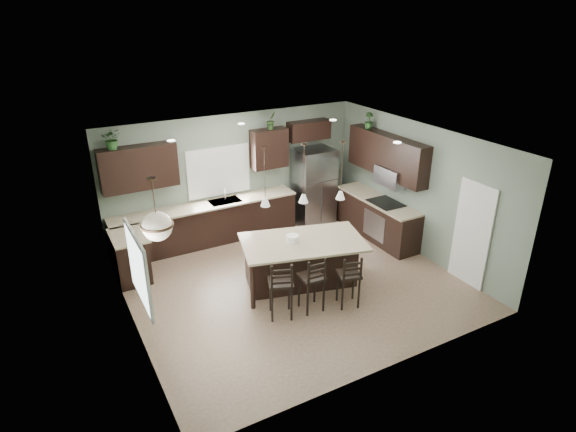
# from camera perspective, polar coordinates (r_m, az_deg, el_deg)

# --- Properties ---
(ground) EXTENTS (6.00, 6.00, 0.00)m
(ground) POSITION_cam_1_polar(r_m,az_deg,el_deg) (9.46, 0.64, -7.92)
(ground) COLOR #9E8466
(ground) RESTS_ON ground
(pantry_door) EXTENTS (0.04, 0.82, 2.04)m
(pantry_door) POSITION_cam_1_polar(r_m,az_deg,el_deg) (9.67, 20.97, -2.04)
(pantry_door) COLOR white
(pantry_door) RESTS_ON ground
(window_back) EXTENTS (1.35, 0.02, 1.00)m
(window_back) POSITION_cam_1_polar(r_m,az_deg,el_deg) (10.93, -8.24, 5.28)
(window_back) COLOR white
(window_back) RESTS_ON room_shell
(window_left) EXTENTS (0.02, 1.10, 1.00)m
(window_left) POSITION_cam_1_polar(r_m,az_deg,el_deg) (7.16, -17.41, -6.01)
(window_left) COLOR white
(window_left) RESTS_ON room_shell
(left_return_cabs) EXTENTS (0.60, 0.90, 0.90)m
(left_return_cabs) POSITION_cam_1_polar(r_m,az_deg,el_deg) (9.90, -18.20, -4.72)
(left_return_cabs) COLOR black
(left_return_cabs) RESTS_ON ground
(left_return_countertop) EXTENTS (0.66, 0.96, 0.04)m
(left_return_countertop) POSITION_cam_1_polar(r_m,az_deg,el_deg) (9.69, -18.43, -2.25)
(left_return_countertop) COLOR #BFB390
(left_return_countertop) RESTS_ON left_return_cabs
(back_lower_cabs) EXTENTS (4.20, 0.60, 0.90)m
(back_lower_cabs) POSITION_cam_1_polar(r_m,az_deg,el_deg) (10.94, -9.57, -0.99)
(back_lower_cabs) COLOR black
(back_lower_cabs) RESTS_ON ground
(back_countertop) EXTENTS (4.20, 0.66, 0.04)m
(back_countertop) POSITION_cam_1_polar(r_m,az_deg,el_deg) (10.73, -9.70, 1.25)
(back_countertop) COLOR #BFB390
(back_countertop) RESTS_ON back_lower_cabs
(sink_inset) EXTENTS (0.70, 0.45, 0.01)m
(sink_inset) POSITION_cam_1_polar(r_m,az_deg,el_deg) (10.87, -7.47, 1.76)
(sink_inset) COLOR gray
(sink_inset) RESTS_ON back_countertop
(faucet) EXTENTS (0.02, 0.02, 0.28)m
(faucet) POSITION_cam_1_polar(r_m,az_deg,el_deg) (10.79, -7.46, 2.43)
(faucet) COLOR silver
(faucet) RESTS_ON back_countertop
(back_upper_left) EXTENTS (1.55, 0.34, 0.90)m
(back_upper_left) POSITION_cam_1_polar(r_m,az_deg,el_deg) (10.22, -17.27, 5.49)
(back_upper_left) COLOR black
(back_upper_left) RESTS_ON room_shell
(back_upper_right) EXTENTS (0.85, 0.34, 0.90)m
(back_upper_right) POSITION_cam_1_polar(r_m,az_deg,el_deg) (11.12, -2.25, 8.00)
(back_upper_right) COLOR black
(back_upper_right) RESTS_ON room_shell
(fridge_header) EXTENTS (1.05, 0.34, 0.45)m
(fridge_header) POSITION_cam_1_polar(r_m,az_deg,el_deg) (11.54, 2.47, 10.12)
(fridge_header) COLOR black
(fridge_header) RESTS_ON room_shell
(right_lower_cabs) EXTENTS (0.60, 2.35, 0.90)m
(right_lower_cabs) POSITION_cam_1_polar(r_m,az_deg,el_deg) (11.27, 10.50, -0.30)
(right_lower_cabs) COLOR black
(right_lower_cabs) RESTS_ON ground
(right_countertop) EXTENTS (0.66, 2.35, 0.04)m
(right_countertop) POSITION_cam_1_polar(r_m,az_deg,el_deg) (11.08, 10.59, 1.90)
(right_countertop) COLOR #BFB390
(right_countertop) RESTS_ON right_lower_cabs
(cooktop) EXTENTS (0.58, 0.75, 0.02)m
(cooktop) POSITION_cam_1_polar(r_m,az_deg,el_deg) (10.87, 11.50, 1.54)
(cooktop) COLOR black
(cooktop) RESTS_ON right_countertop
(wall_oven_front) EXTENTS (0.01, 0.72, 0.60)m
(wall_oven_front) POSITION_cam_1_polar(r_m,az_deg,el_deg) (10.90, 10.14, -1.13)
(wall_oven_front) COLOR gray
(wall_oven_front) RESTS_ON right_lower_cabs
(right_upper_cabs) EXTENTS (0.34, 2.35, 0.90)m
(right_upper_cabs) POSITION_cam_1_polar(r_m,az_deg,el_deg) (10.83, 11.63, 7.10)
(right_upper_cabs) COLOR black
(right_upper_cabs) RESTS_ON room_shell
(microwave) EXTENTS (0.40, 0.75, 0.40)m
(microwave) POSITION_cam_1_polar(r_m,az_deg,el_deg) (10.73, 12.18, 4.63)
(microwave) COLOR gray
(microwave) RESTS_ON right_upper_cabs
(refrigerator) EXTENTS (0.90, 0.74, 1.85)m
(refrigerator) POSITION_cam_1_polar(r_m,az_deg,el_deg) (11.73, 3.07, 3.56)
(refrigerator) COLOR gray
(refrigerator) RESTS_ON ground
(kitchen_island) EXTENTS (2.54, 1.84, 0.92)m
(kitchen_island) POSITION_cam_1_polar(r_m,az_deg,el_deg) (9.21, 1.74, -5.55)
(kitchen_island) COLOR black
(kitchen_island) RESTS_ON ground
(serving_dish) EXTENTS (0.24, 0.24, 0.14)m
(serving_dish) POSITION_cam_1_polar(r_m,az_deg,el_deg) (8.92, 0.54, -2.72)
(serving_dish) COLOR white
(serving_dish) RESTS_ON kitchen_island
(bar_stool_left) EXTENTS (0.53, 0.53, 1.10)m
(bar_stool_left) POSITION_cam_1_polar(r_m,az_deg,el_deg) (8.26, -0.88, -8.58)
(bar_stool_left) COLOR black
(bar_stool_left) RESTS_ON ground
(bar_stool_center) EXTENTS (0.41, 0.41, 1.08)m
(bar_stool_center) POSITION_cam_1_polar(r_m,az_deg,el_deg) (8.45, 2.80, -7.90)
(bar_stool_center) COLOR black
(bar_stool_center) RESTS_ON ground
(bar_stool_right) EXTENTS (0.47, 0.47, 1.03)m
(bar_stool_right) POSITION_cam_1_polar(r_m,az_deg,el_deg) (8.64, 7.19, -7.52)
(bar_stool_right) COLOR black
(bar_stool_right) RESTS_ON ground
(pendant_left) EXTENTS (0.17, 0.17, 1.10)m
(pendant_left) POSITION_cam_1_polar(r_m,az_deg,el_deg) (8.33, -2.77, 4.66)
(pendant_left) COLOR white
(pendant_left) RESTS_ON room_shell
(pendant_center) EXTENTS (0.17, 0.17, 1.10)m
(pendant_center) POSITION_cam_1_polar(r_m,az_deg,el_deg) (8.48, 1.89, 5.03)
(pendant_center) COLOR silver
(pendant_center) RESTS_ON room_shell
(pendant_right) EXTENTS (0.17, 0.17, 1.10)m
(pendant_right) POSITION_cam_1_polar(r_m,az_deg,el_deg) (8.69, 6.36, 5.36)
(pendant_right) COLOR white
(pendant_right) RESTS_ON room_shell
(chandelier) EXTENTS (0.48, 0.48, 0.97)m
(chandelier) POSITION_cam_1_polar(r_m,az_deg,el_deg) (7.06, -15.47, 0.76)
(chandelier) COLOR #F9E9CB
(chandelier) RESTS_ON room_shell
(plant_back_left) EXTENTS (0.43, 0.39, 0.42)m
(plant_back_left) POSITION_cam_1_polar(r_m,az_deg,el_deg) (9.94, -20.14, 8.58)
(plant_back_left) COLOR #295926
(plant_back_left) RESTS_ON back_upper_left
(plant_back_right) EXTENTS (0.25, 0.22, 0.40)m
(plant_back_right) POSITION_cam_1_polar(r_m,az_deg,el_deg) (10.96, -2.02, 11.26)
(plant_back_right) COLOR #2C4B21
(plant_back_right) RESTS_ON back_upper_right
(plant_right_wall) EXTENTS (0.25, 0.25, 0.36)m
(plant_right_wall) POSITION_cam_1_polar(r_m,az_deg,el_deg) (11.16, 9.57, 11.09)
(plant_right_wall) COLOR #295425
(plant_right_wall) RESTS_ON right_upper_cabs
(room_shell) EXTENTS (6.00, 6.00, 6.00)m
(room_shell) POSITION_cam_1_polar(r_m,az_deg,el_deg) (8.69, 0.69, 1.65)
(room_shell) COLOR slate
(room_shell) RESTS_ON ground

